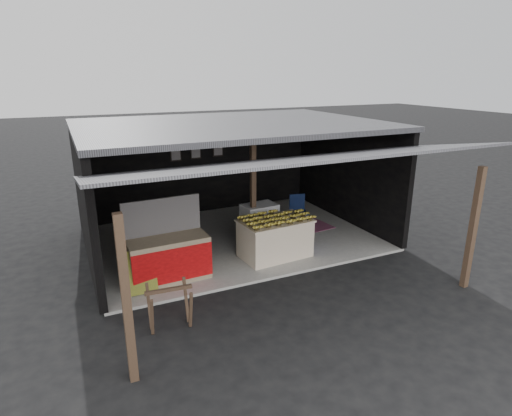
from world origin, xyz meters
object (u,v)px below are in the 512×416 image
white_crate (259,222)px  plastic_chair (298,208)px  neighbor_stall (168,257)px  sawhorse (169,303)px  banana_table (275,238)px  water_barrel (304,237)px

white_crate → plastic_chair: white_crate is taller
neighbor_stall → plastic_chair: bearing=19.6°
neighbor_stall → sawhorse: neighbor_stall is taller
white_crate → neighbor_stall: 2.87m
banana_table → neighbor_stall: bearing=178.1°
sawhorse → plastic_chair: bearing=41.4°
white_crate → plastic_chair: 1.46m
banana_table → water_barrel: bearing=5.6°
neighbor_stall → plastic_chair: (4.01, 1.61, 0.04)m
neighbor_stall → water_barrel: (3.41, 0.27, -0.23)m
neighbor_stall → plastic_chair: 4.33m
white_crate → water_barrel: (0.79, -0.89, -0.20)m
sawhorse → neighbor_stall: bearing=81.1°
neighbor_stall → plastic_chair: size_ratio=1.82×
white_crate → sawhorse: white_crate is taller
neighbor_stall → water_barrel: bearing=2.1°
plastic_chair → neighbor_stall: bearing=-143.5°
neighbor_stall → sawhorse: (-0.41, -1.71, -0.08)m
white_crate → sawhorse: size_ratio=1.21×
plastic_chair → water_barrel: bearing=-99.4°
sawhorse → water_barrel: (3.82, 1.98, -0.15)m
neighbor_stall → water_barrel: 3.43m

